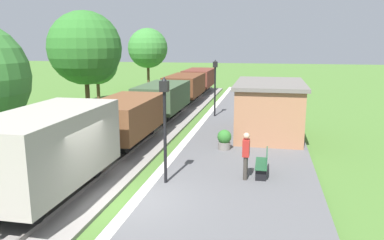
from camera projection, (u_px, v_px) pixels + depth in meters
ground_plane at (124, 206)px, 11.87m from camera, size 160.00×160.00×0.00m
platform_slab at (225, 212)px, 11.23m from camera, size 6.00×60.00×0.25m
platform_edge_stripe at (136, 200)px, 11.75m from camera, size 0.36×60.00×0.01m
track_ballast at (55, 198)px, 12.33m from camera, size 3.80×60.00×0.12m
rail_near at (75, 196)px, 12.16m from camera, size 0.07×60.00×0.14m
rail_far at (35, 193)px, 12.44m from camera, size 0.07×60.00×0.14m
freight_train at (160, 100)px, 23.87m from camera, size 2.50×32.60×2.72m
station_hut at (269, 108)px, 19.78m from camera, size 3.50×5.80×2.78m
bench_near_hut at (263, 163)px, 13.82m from camera, size 0.42×1.50×0.91m
person_waiting at (246, 154)px, 13.35m from camera, size 0.24×0.38×1.71m
potted_planter at (224, 139)px, 17.16m from camera, size 0.64×0.64×0.92m
lamp_post_near at (165, 111)px, 12.68m from camera, size 0.28×0.28×3.70m
lamp_post_far at (215, 77)px, 24.40m from camera, size 0.28×0.28×3.70m
tree_trackside_far at (85, 48)px, 22.97m from camera, size 4.48×4.48×6.93m
tree_field_left at (97, 64)px, 31.67m from camera, size 3.47×3.47×4.98m
tree_field_distant at (148, 48)px, 39.43m from camera, size 4.13×4.13×6.45m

